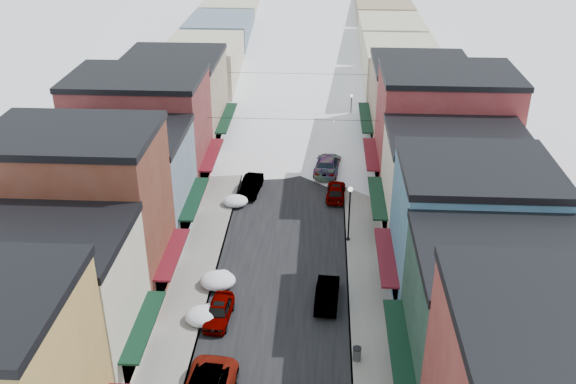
# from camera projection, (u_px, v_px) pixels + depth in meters

# --- Properties ---
(road) EXTENTS (10.00, 160.00, 0.01)m
(road) POSITION_uv_depth(u_px,v_px,m) (300.00, 109.00, 81.84)
(road) COLOR black
(road) RESTS_ON ground
(sidewalk_left) EXTENTS (3.20, 160.00, 0.15)m
(sidewalk_left) POSITION_uv_depth(u_px,v_px,m) (249.00, 108.00, 82.14)
(sidewalk_left) COLOR gray
(sidewalk_left) RESTS_ON ground
(sidewalk_right) EXTENTS (3.20, 160.00, 0.15)m
(sidewalk_right) POSITION_uv_depth(u_px,v_px,m) (352.00, 110.00, 81.49)
(sidewalk_right) COLOR gray
(sidewalk_right) RESTS_ON ground
(curb_left) EXTENTS (0.10, 160.00, 0.15)m
(curb_left) POSITION_uv_depth(u_px,v_px,m) (261.00, 108.00, 82.06)
(curb_left) COLOR slate
(curb_left) RESTS_ON ground
(curb_right) EXTENTS (0.10, 160.00, 0.15)m
(curb_right) POSITION_uv_depth(u_px,v_px,m) (340.00, 110.00, 81.56)
(curb_right) COLOR slate
(curb_right) RESTS_ON ground
(bldg_l_cream) EXTENTS (11.30, 8.20, 9.50)m
(bldg_l_cream) POSITION_uv_depth(u_px,v_px,m) (48.00, 301.00, 38.14)
(bldg_l_cream) COLOR beige
(bldg_l_cream) RESTS_ON ground
(bldg_l_brick_near) EXTENTS (12.30, 8.20, 12.50)m
(bldg_l_brick_near) POSITION_uv_depth(u_px,v_px,m) (82.00, 214.00, 44.58)
(bldg_l_brick_near) COLOR maroon
(bldg_l_brick_near) RESTS_ON ground
(bldg_l_grayblue) EXTENTS (11.30, 9.20, 9.00)m
(bldg_l_grayblue) POSITION_uv_depth(u_px,v_px,m) (126.00, 183.00, 52.91)
(bldg_l_grayblue) COLOR slate
(bldg_l_grayblue) RESTS_ON ground
(bldg_l_brick_far) EXTENTS (13.30, 9.20, 11.00)m
(bldg_l_brick_far) POSITION_uv_depth(u_px,v_px,m) (141.00, 131.00, 60.49)
(bldg_l_brick_far) COLOR maroon
(bldg_l_brick_far) RESTS_ON ground
(bldg_l_tan) EXTENTS (11.30, 11.20, 10.00)m
(bldg_l_tan) POSITION_uv_depth(u_px,v_px,m) (175.00, 101.00, 69.55)
(bldg_l_tan) COLOR #988163
(bldg_l_tan) RESTS_ON ground
(bldg_r_green) EXTENTS (11.30, 9.20, 9.50)m
(bldg_r_green) POSITION_uv_depth(u_px,v_px,m) (500.00, 323.00, 36.39)
(bldg_r_green) COLOR #1A362B
(bldg_r_green) RESTS_ON ground
(bldg_r_blue) EXTENTS (11.30, 9.20, 10.50)m
(bldg_r_blue) POSITION_uv_depth(u_px,v_px,m) (470.00, 234.00, 44.15)
(bldg_r_blue) COLOR teal
(bldg_r_blue) RESTS_ON ground
(bldg_r_cream) EXTENTS (12.30, 9.20, 9.00)m
(bldg_r_cream) POSITION_uv_depth(u_px,v_px,m) (453.00, 185.00, 52.46)
(bldg_r_cream) COLOR beige
(bldg_r_cream) RESTS_ON ground
(bldg_r_brick_far) EXTENTS (13.30, 9.20, 11.50)m
(bldg_r_brick_far) POSITION_uv_depth(u_px,v_px,m) (443.00, 130.00, 59.86)
(bldg_r_brick_far) COLOR maroon
(bldg_r_brick_far) RESTS_ON ground
(bldg_r_tan) EXTENTS (11.30, 11.20, 9.50)m
(bldg_r_tan) POSITION_uv_depth(u_px,v_px,m) (418.00, 105.00, 69.25)
(bldg_r_tan) COLOR #8F745E
(bldg_r_tan) RESTS_ON ground
(distant_blocks) EXTENTS (34.00, 55.00, 8.00)m
(distant_blocks) POSITION_uv_depth(u_px,v_px,m) (306.00, 35.00, 100.45)
(distant_blocks) COLOR gray
(distant_blocks) RESTS_ON ground
(overhead_cables) EXTENTS (16.40, 15.04, 0.04)m
(overhead_cables) POSITION_uv_depth(u_px,v_px,m) (296.00, 94.00, 67.91)
(overhead_cables) COLOR black
(overhead_cables) RESTS_ON ground
(car_silver_sedan) EXTENTS (1.92, 4.20, 1.40)m
(car_silver_sedan) POSITION_uv_depth(u_px,v_px,m) (219.00, 311.00, 43.81)
(car_silver_sedan) COLOR gray
(car_silver_sedan) RESTS_ON ground
(car_dark_hatch) EXTENTS (2.04, 4.65, 1.49)m
(car_dark_hatch) POSITION_uv_depth(u_px,v_px,m) (251.00, 185.00, 60.86)
(car_dark_hatch) COLOR black
(car_dark_hatch) RESTS_ON ground
(car_silver_wagon) EXTENTS (2.64, 6.02, 1.72)m
(car_silver_wagon) POSITION_uv_depth(u_px,v_px,m) (265.00, 127.00, 74.01)
(car_silver_wagon) COLOR gray
(car_silver_wagon) RESTS_ON ground
(car_green_sedan) EXTENTS (1.86, 4.63, 1.50)m
(car_green_sedan) POSITION_uv_depth(u_px,v_px,m) (327.00, 293.00, 45.58)
(car_green_sedan) COLOR black
(car_green_sedan) RESTS_ON ground
(car_gray_suv) EXTENTS (1.99, 4.41, 1.47)m
(car_gray_suv) POSITION_uv_depth(u_px,v_px,m) (336.00, 191.00, 59.87)
(car_gray_suv) COLOR gray
(car_gray_suv) RESTS_ON ground
(car_black_sedan) EXTENTS (3.10, 6.17, 1.72)m
(car_black_sedan) POSITION_uv_depth(u_px,v_px,m) (327.00, 164.00, 64.86)
(car_black_sedan) COLOR black
(car_black_sedan) RESTS_ON ground
(car_lane_silver) EXTENTS (2.25, 4.59, 1.51)m
(car_lane_silver) POSITION_uv_depth(u_px,v_px,m) (296.00, 98.00, 83.46)
(car_lane_silver) COLOR #9EA2A6
(car_lane_silver) RESTS_ON ground
(car_lane_white) EXTENTS (2.54, 5.01, 1.36)m
(car_lane_white) POSITION_uv_depth(u_px,v_px,m) (310.00, 83.00, 89.28)
(car_lane_white) COLOR #B8B8BA
(car_lane_white) RESTS_ON ground
(trash_can) EXTENTS (0.55, 0.55, 0.94)m
(trash_can) POSITION_uv_depth(u_px,v_px,m) (357.00, 354.00, 40.14)
(trash_can) COLOR #525457
(trash_can) RESTS_ON sidewalk_right
(streetlamp_near) EXTENTS (0.41, 0.41, 4.90)m
(streetlamp_near) POSITION_uv_depth(u_px,v_px,m) (350.00, 207.00, 51.81)
(streetlamp_near) COLOR black
(streetlamp_near) RESTS_ON sidewalk_right
(streetlamp_far) EXTENTS (0.34, 0.34, 4.04)m
(streetlamp_far) POSITION_uv_depth(u_px,v_px,m) (351.00, 107.00, 74.79)
(streetlamp_far) COLOR black
(streetlamp_far) RESTS_ON sidewalk_right
(snow_pile_near) EXTENTS (2.55, 2.77, 1.08)m
(snow_pile_near) POSITION_uv_depth(u_px,v_px,m) (204.00, 315.00, 43.72)
(snow_pile_near) COLOR white
(snow_pile_near) RESTS_ON ground
(snow_pile_mid) EXTENTS (2.66, 2.83, 1.12)m
(snow_pile_mid) POSITION_uv_depth(u_px,v_px,m) (218.00, 280.00, 47.40)
(snow_pile_mid) COLOR white
(snow_pile_mid) RESTS_ON ground
(snow_pile_far) EXTENTS (2.30, 2.61, 0.97)m
(snow_pile_far) POSITION_uv_depth(u_px,v_px,m) (236.00, 201.00, 58.70)
(snow_pile_far) COLOR white
(snow_pile_far) RESTS_ON ground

